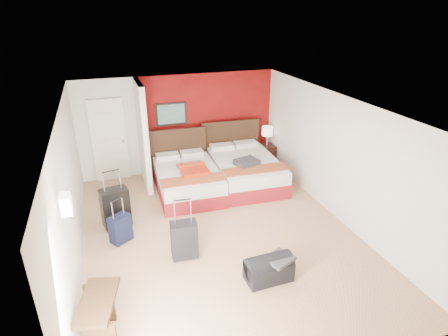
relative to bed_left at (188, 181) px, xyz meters
name	(u,v)px	position (x,y,z in m)	size (l,w,h in m)	color
ground	(219,234)	(0.15, -1.85, -0.30)	(6.50, 6.50, 0.00)	tan
room_walls	(131,156)	(-1.25, -0.43, 0.96)	(5.02, 6.52, 2.50)	silver
red_accent_panel	(208,121)	(0.90, 1.38, 0.95)	(3.50, 0.04, 2.50)	maroon
partition_wall	(143,136)	(-0.85, 0.76, 0.95)	(0.12, 1.20, 2.50)	silver
entry_door	(109,140)	(-1.60, 1.35, 0.73)	(0.82, 0.06, 2.05)	silver
bed_left	(188,181)	(0.00, 0.00, 0.00)	(1.39, 1.98, 0.59)	white
bed_right	(246,171)	(1.45, 0.03, 0.02)	(1.48, 2.12, 0.64)	white
red_suitcase_open	(193,169)	(0.10, -0.10, 0.35)	(0.59, 0.82, 0.10)	#B2280F
jacket_bundle	(247,162)	(1.35, -0.27, 0.40)	(0.52, 0.41, 0.12)	#343539
nightstand	(266,155)	(2.41, 0.91, -0.01)	(0.41, 0.41, 0.57)	black
table_lamp	(267,136)	(2.41, 0.91, 0.53)	(0.29, 0.29, 0.52)	silver
suitcase_black	(116,209)	(-1.68, -0.94, 0.09)	(0.52, 0.33, 0.78)	black
suitcase_charcoal	(184,241)	(-0.63, -2.34, 0.03)	(0.45, 0.28, 0.66)	black
suitcase_navy	(121,230)	(-1.64, -1.52, -0.04)	(0.38, 0.23, 0.52)	black
duffel_bag	(269,270)	(0.51, -3.33, -0.11)	(0.74, 0.39, 0.37)	black
jacket_draped	(279,259)	(0.66, -3.38, 0.10)	(0.42, 0.35, 0.06)	#353439
desk	(101,321)	(-2.05, -3.71, 0.05)	(0.42, 0.84, 0.70)	black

